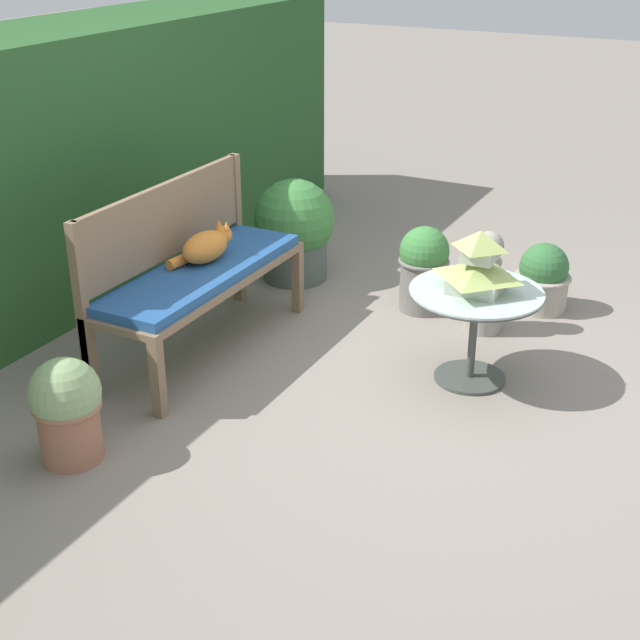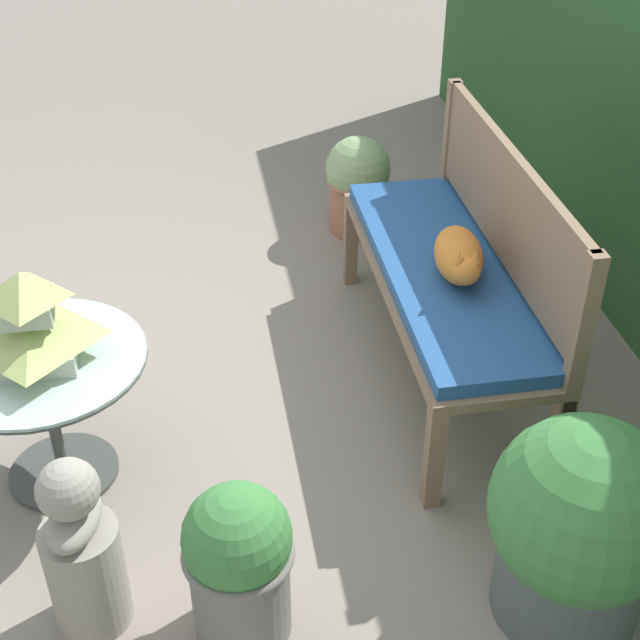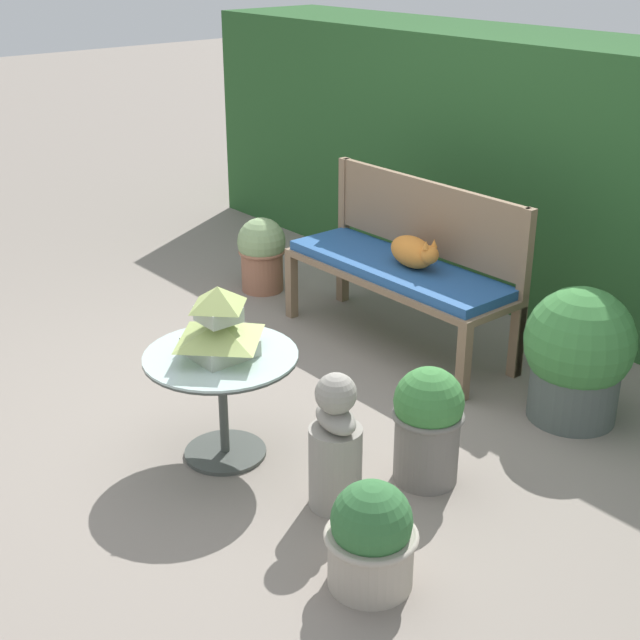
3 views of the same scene
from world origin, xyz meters
name	(u,v)px [view 3 (image 3 of 3)]	position (x,y,z in m)	size (l,w,h in m)	color
ground	(250,410)	(0.00, 0.00, 0.00)	(30.00, 30.00, 0.00)	gray
foliage_hedge_back	(560,173)	(0.00, 2.57, 0.86)	(6.40, 1.00, 1.73)	#285628
garden_bench	(397,275)	(-0.10, 1.17, 0.46)	(1.55, 0.50, 0.53)	#7F664C
bench_backrest	(426,226)	(-0.10, 1.40, 0.71)	(1.55, 0.06, 0.99)	#7F664C
cat	(414,252)	(0.00, 1.20, 0.62)	(0.43, 0.25, 0.21)	orange
patio_table	(222,376)	(0.28, -0.35, 0.43)	(0.73, 0.73, 0.54)	#424742
pagoda_birdhouse	(219,326)	(0.28, -0.35, 0.69)	(0.37, 0.37, 0.34)	#B2BCA8
garden_bust	(335,448)	(0.94, -0.21, 0.29)	(0.28, 0.24, 0.65)	gray
potted_plant_patio_mid	(371,538)	(1.42, -0.45, 0.21)	(0.37, 0.37, 0.45)	#ADA393
potted_plant_bench_left	(428,423)	(1.05, 0.24, 0.30)	(0.33, 0.33, 0.57)	slate
potted_plant_bench_right	(578,355)	(1.14, 1.25, 0.36)	(0.56, 0.56, 0.72)	#4C5651
potted_plant_path_edge	(262,253)	(-1.35, 1.09, 0.28)	(0.34, 0.34, 0.53)	#9E664C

